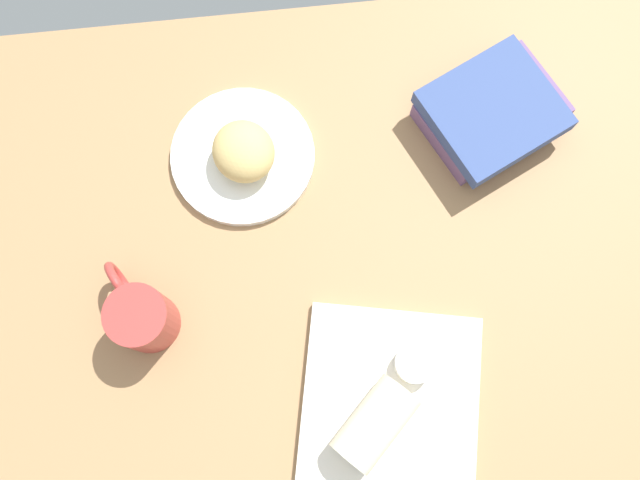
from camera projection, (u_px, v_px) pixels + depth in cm
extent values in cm
cube|color=#9E754C|center=(367.00, 291.00, 101.71)|extent=(110.00, 90.00, 4.00)
cylinder|color=white|center=(243.00, 156.00, 103.61)|extent=(21.05, 21.05, 1.40)
ellipsoid|color=tan|center=(244.00, 151.00, 99.86)|extent=(11.67, 12.02, 5.98)
cube|color=silver|center=(391.00, 397.00, 95.51)|extent=(27.69, 27.69, 1.60)
cylinder|color=silver|center=(414.00, 364.00, 94.44)|extent=(5.33, 5.33, 2.65)
cylinder|color=orange|center=(415.00, 363.00, 93.44)|extent=(4.37, 4.37, 0.40)
cylinder|color=beige|center=(375.00, 424.00, 90.91)|extent=(12.45, 12.44, 6.22)
cube|color=#6B4C7A|center=(491.00, 112.00, 104.11)|extent=(23.46, 20.62, 3.44)
cube|color=#33477F|center=(493.00, 111.00, 100.74)|extent=(22.44, 21.76, 2.92)
cylinder|color=#B23833|center=(143.00, 319.00, 93.94)|extent=(8.29, 8.29, 9.62)
cylinder|color=#A56B43|center=(135.00, 315.00, 89.84)|extent=(6.80, 6.80, 0.40)
torus|color=#B23833|center=(121.00, 284.00, 95.04)|extent=(4.35, 6.72, 6.97)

